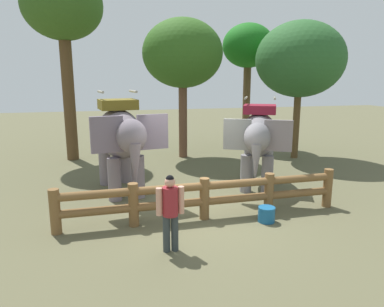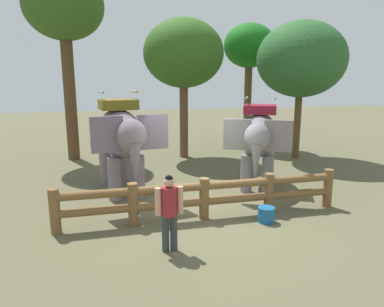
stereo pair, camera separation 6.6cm
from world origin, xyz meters
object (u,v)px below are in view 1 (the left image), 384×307
object	(u,v)px
tree_deep_back	(63,10)
feed_bucket	(266,214)
log_fence	(204,196)
tree_far_left	(183,54)
elephant_near_left	(121,137)
tree_back_center	(300,60)
tourist_woman_in_black	(170,208)
tree_far_right	(248,48)
elephant_center	(258,138)

from	to	relation	value
tree_deep_back	feed_bucket	bearing A→B (deg)	-58.13
log_fence	tree_far_left	bearing A→B (deg)	81.81
elephant_near_left	tree_deep_back	bearing A→B (deg)	109.74
log_fence	tree_back_center	distance (m)	8.82
log_fence	tree_deep_back	bearing A→B (deg)	115.68
log_fence	tree_far_left	size ratio (longest dim) A/B	1.23
elephant_near_left	log_fence	bearing A→B (deg)	-54.19
tourist_woman_in_black	tree_far_right	bearing A→B (deg)	60.50
tree_far_right	elephant_near_left	bearing A→B (deg)	-136.74
elephant_near_left	tree_far_left	world-z (taller)	tree_far_left
log_fence	tree_deep_back	size ratio (longest dim) A/B	0.95
tourist_woman_in_black	tree_far_left	xyz separation A→B (m)	(2.14, 8.51, 3.48)
elephant_near_left	elephant_center	size ratio (longest dim) A/B	1.09
tree_far_right	tree_far_left	bearing A→B (deg)	-155.52
tree_back_center	feed_bucket	size ratio (longest dim) A/B	13.96
tree_far_right	feed_bucket	bearing A→B (deg)	-109.09
tourist_woman_in_black	tree_far_left	world-z (taller)	tree_far_left
log_fence	tourist_woman_in_black	xyz separation A→B (m)	(-1.12, -1.47, 0.32)
elephant_center	tree_back_center	world-z (taller)	tree_back_center
elephant_near_left	tree_back_center	xyz separation A→B (m)	(7.58, 3.11, 2.43)
log_fence	elephant_near_left	distance (m)	3.38
elephant_near_left	tree_deep_back	world-z (taller)	tree_deep_back
tree_deep_back	tree_back_center	bearing A→B (deg)	-11.96
log_fence	tree_deep_back	world-z (taller)	tree_deep_back
elephant_near_left	tree_far_right	world-z (taller)	tree_far_right
tree_deep_back	log_fence	bearing A→B (deg)	-64.32
tree_far_left	feed_bucket	xyz separation A→B (m)	(0.41, -7.59, -4.22)
tree_far_right	feed_bucket	distance (m)	10.82
tree_back_center	elephant_near_left	bearing A→B (deg)	-157.68
elephant_near_left	tree_far_left	distance (m)	5.94
log_fence	elephant_near_left	bearing A→B (deg)	125.81
tree_back_center	tree_far_right	size ratio (longest dim) A/B	0.96
elephant_near_left	feed_bucket	world-z (taller)	elephant_near_left
elephant_center	tree_far_right	size ratio (longest dim) A/B	0.56
tree_back_center	tree_deep_back	world-z (taller)	tree_deep_back
elephant_center	tree_far_left	size ratio (longest dim) A/B	0.57
feed_bucket	tourist_woman_in_black	bearing A→B (deg)	-160.20
elephant_near_left	tree_back_center	size ratio (longest dim) A/B	0.64
log_fence	tourist_woman_in_black	distance (m)	1.87
elephant_near_left	tree_deep_back	xyz separation A→B (m)	(-1.83, 5.10, 4.34)
log_fence	elephant_near_left	xyz separation A→B (m)	(-1.87, 2.59, 1.13)
feed_bucket	tree_back_center	bearing A→B (deg)	55.53
tourist_woman_in_black	tree_far_right	distance (m)	12.30
elephant_center	tree_deep_back	bearing A→B (deg)	137.49
tree_far_right	tree_back_center	bearing A→B (deg)	-70.01
elephant_near_left	tourist_woman_in_black	xyz separation A→B (m)	(0.74, -4.05, -0.81)
tree_far_right	tree_deep_back	world-z (taller)	tree_deep_back
tourist_woman_in_black	elephant_center	bearing A→B (deg)	45.98
tourist_woman_in_black	tree_far_right	size ratio (longest dim) A/B	0.27
elephant_center	tourist_woman_in_black	size ratio (longest dim) A/B	2.10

